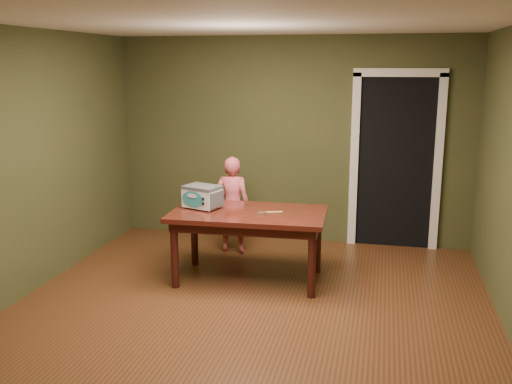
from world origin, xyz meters
TOP-DOWN VIEW (x-y plane):
  - floor at (0.00, 0.00)m, footprint 5.00×5.00m
  - room_shell at (0.00, 0.00)m, footprint 4.52×5.02m
  - doorway at (1.30, 2.78)m, footprint 1.10×0.66m
  - dining_table at (-0.19, 0.95)m, footprint 1.63×0.96m
  - toy_oven at (-0.70, 0.98)m, footprint 0.45×0.37m
  - baking_pan at (-0.03, 0.87)m, footprint 0.10×0.10m
  - spatula at (0.07, 0.97)m, footprint 0.18×0.08m
  - child at (-0.60, 1.80)m, footprint 0.44×0.29m

SIDE VIEW (x-z plane):
  - floor at x=0.00m, z-range 0.00..0.00m
  - child at x=-0.60m, z-range 0.00..1.18m
  - dining_table at x=-0.19m, z-range 0.28..1.03m
  - spatula at x=0.07m, z-range 0.75..0.76m
  - baking_pan at x=-0.03m, z-range 0.75..0.77m
  - toy_oven at x=-0.70m, z-range 0.76..1.00m
  - doorway at x=1.30m, z-range -0.07..2.18m
  - room_shell at x=0.00m, z-range 0.40..3.01m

